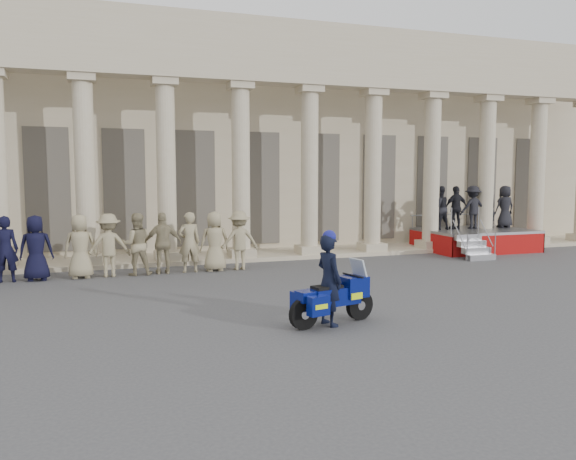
{
  "coord_description": "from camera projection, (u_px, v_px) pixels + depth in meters",
  "views": [
    {
      "loc": [
        -3.44,
        -11.47,
        3.07
      ],
      "look_at": [
        1.31,
        2.75,
        1.6
      ],
      "focal_mm": 35.0,
      "sensor_mm": 36.0,
      "label": 1
    }
  ],
  "objects": [
    {
      "name": "reviewing_stand",
      "position": [
        472.0,
        215.0,
        22.9
      ],
      "size": [
        4.29,
        4.11,
        2.63
      ],
      "color": "gray",
      "rests_on": "ground"
    },
    {
      "name": "motorcycle",
      "position": [
        333.0,
        297.0,
        11.53
      ],
      "size": [
        2.03,
        1.04,
        1.32
      ],
      "rotation": [
        0.0,
        0.0,
        0.24
      ],
      "color": "black",
      "rests_on": "ground"
    },
    {
      "name": "building",
      "position": [
        178.0,
        143.0,
        25.69
      ],
      "size": [
        40.0,
        12.5,
        9.0
      ],
      "color": "#B9A98B",
      "rests_on": "ground"
    },
    {
      "name": "ground",
      "position": [
        271.0,
        317.0,
        12.21
      ],
      "size": [
        90.0,
        90.0,
        0.0
      ],
      "primitive_type": "plane",
      "color": "#424244",
      "rests_on": "ground"
    },
    {
      "name": "rider",
      "position": [
        329.0,
        278.0,
        11.43
      ],
      "size": [
        0.6,
        0.77,
        1.97
      ],
      "rotation": [
        0.0,
        0.0,
        1.81
      ],
      "color": "black",
      "rests_on": "ground"
    }
  ]
}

